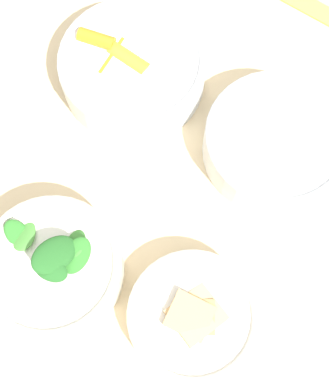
# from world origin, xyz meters

# --- Properties ---
(ground_plane) EXTENTS (10.00, 10.00, 0.00)m
(ground_plane) POSITION_xyz_m (0.00, 0.00, 0.00)
(ground_plane) COLOR #4C4238
(dining_table) EXTENTS (1.25, 0.89, 0.77)m
(dining_table) POSITION_xyz_m (0.00, 0.00, 0.66)
(dining_table) COLOR beige
(dining_table) RESTS_ON ground_plane
(bowl_carrots) EXTENTS (0.19, 0.19, 0.06)m
(bowl_carrots) POSITION_xyz_m (-0.14, 0.16, 0.80)
(bowl_carrots) COLOR silver
(bowl_carrots) RESTS_ON dining_table
(bowl_greens) EXTENTS (0.16, 0.16, 0.09)m
(bowl_greens) POSITION_xyz_m (-0.10, -0.11, 0.80)
(bowl_greens) COLOR silver
(bowl_greens) RESTS_ON dining_table
(bowl_beans_hotdog) EXTENTS (0.18, 0.18, 0.05)m
(bowl_beans_hotdog) POSITION_xyz_m (0.07, 0.14, 0.80)
(bowl_beans_hotdog) COLOR silver
(bowl_beans_hotdog) RESTS_ON dining_table
(bowl_cookies) EXTENTS (0.15, 0.15, 0.05)m
(bowl_cookies) POSITION_xyz_m (0.06, -0.09, 0.80)
(bowl_cookies) COLOR silver
(bowl_cookies) RESTS_ON dining_table
(ruler) EXTENTS (0.26, 0.06, 0.00)m
(ruler) POSITION_xyz_m (0.05, 0.37, 0.77)
(ruler) COLOR #EADB4C
(ruler) RESTS_ON dining_table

